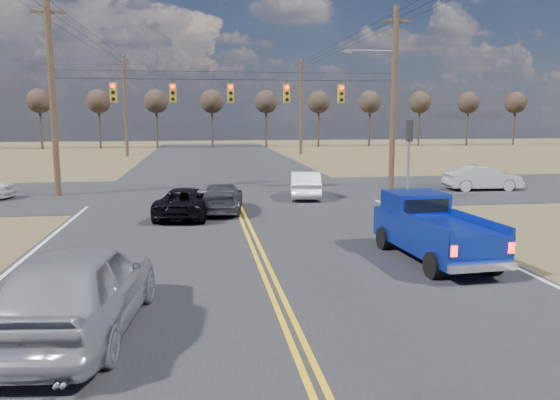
{
  "coord_description": "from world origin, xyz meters",
  "views": [
    {
      "loc": [
        -1.69,
        -11.41,
        4.13
      ],
      "look_at": [
        0.78,
        5.36,
        1.5
      ],
      "focal_mm": 35.0,
      "sensor_mm": 36.0,
      "label": 1
    }
  ],
  "objects": [
    {
      "name": "dgrey_car_queue",
      "position": [
        -0.8,
        11.94,
        0.62
      ],
      "size": [
        2.19,
        4.44,
        1.24
      ],
      "primitive_type": "imported",
      "rotation": [
        0.0,
        0.0,
        3.03
      ],
      "color": "#38393E",
      "rests_on": "ground"
    },
    {
      "name": "black_suv",
      "position": [
        -2.29,
        10.99,
        0.61
      ],
      "size": [
        2.7,
        4.67,
        1.22
      ],
      "primitive_type": "imported",
      "rotation": [
        0.0,
        0.0,
        2.98
      ],
      "color": "black",
      "rests_on": "ground"
    },
    {
      "name": "road_cross",
      "position": [
        0.0,
        18.0,
        0.0
      ],
      "size": [
        120.0,
        12.0,
        0.02
      ],
      "primitive_type": "cube",
      "color": "#28282B",
      "rests_on": "ground"
    },
    {
      "name": "silver_suv",
      "position": [
        -4.01,
        -1.05,
        0.9
      ],
      "size": [
        2.68,
        5.47,
        1.8
      ],
      "primitive_type": "imported",
      "rotation": [
        0.0,
        0.0,
        3.03
      ],
      "color": "#9D9EA5",
      "rests_on": "ground"
    },
    {
      "name": "white_car_queue",
      "position": [
        3.56,
        15.5,
        0.67
      ],
      "size": [
        2.02,
        4.25,
        1.34
      ],
      "primitive_type": "imported",
      "rotation": [
        0.0,
        0.0,
        2.99
      ],
      "color": "white",
      "rests_on": "ground"
    },
    {
      "name": "cross_car_east_near",
      "position": [
        13.86,
        16.77,
        0.69
      ],
      "size": [
        1.63,
        4.23,
        1.38
      ],
      "primitive_type": "imported",
      "rotation": [
        0.0,
        0.0,
        1.53
      ],
      "color": "#B0B3B9",
      "rests_on": "ground"
    },
    {
      "name": "pickup_truck",
      "position": [
        4.86,
        3.14,
        0.89
      ],
      "size": [
        2.22,
        4.99,
        1.83
      ],
      "rotation": [
        0.0,
        0.0,
        0.07
      ],
      "color": "black",
      "rests_on": "ground"
    },
    {
      "name": "road_main",
      "position": [
        0.0,
        10.0,
        0.0
      ],
      "size": [
        14.0,
        120.0,
        0.02
      ],
      "primitive_type": "cube",
      "color": "#28282B",
      "rests_on": "ground"
    },
    {
      "name": "ground",
      "position": [
        0.0,
        0.0,
        0.0
      ],
      "size": [
        160.0,
        160.0,
        0.0
      ],
      "primitive_type": "plane",
      "color": "brown",
      "rests_on": "ground"
    },
    {
      "name": "signal_gantry",
      "position": [
        0.5,
        17.79,
        5.06
      ],
      "size": [
        19.6,
        4.83,
        10.0
      ],
      "color": "#473323",
      "rests_on": "ground"
    },
    {
      "name": "treeline",
      "position": [
        0.0,
        26.96,
        5.7
      ],
      "size": [
        87.0,
        117.8,
        7.4
      ],
      "color": "#33261C",
      "rests_on": "ground"
    },
    {
      "name": "utility_poles",
      "position": [
        0.0,
        17.0,
        5.23
      ],
      "size": [
        19.6,
        58.32,
        10.0
      ],
      "color": "#473323",
      "rests_on": "ground"
    }
  ]
}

